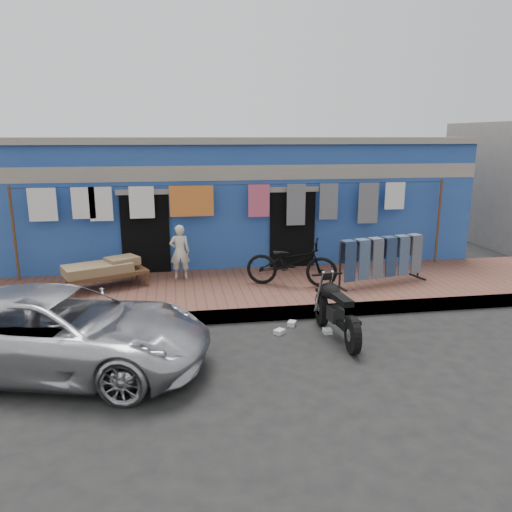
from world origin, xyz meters
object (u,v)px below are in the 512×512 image
Objects in this scene: seated_person at (180,252)px; bicycle at (292,257)px; jeans_rack at (381,260)px; motorcycle at (337,309)px; charpoy at (107,274)px; car at (60,330)px.

bicycle is (2.35, -0.93, 0.01)m from seated_person.
seated_person is 0.55× the size of jeans_rack.
jeans_rack is (1.73, 2.24, 0.25)m from motorcycle.
jeans_rack reaches higher than charpoy.
motorcycle is 0.74× the size of jeans_rack.
car is at bearing 63.48° from seated_person.
jeans_rack is (4.32, -1.05, -0.09)m from seated_person.
bicycle is 2.39m from motorcycle.
bicycle reaches higher than motorcycle.
car reaches higher than charpoy.
bicycle is 1.17× the size of motorcycle.
bicycle is at bearing -7.06° from charpoy.
charpoy is at bearing 103.09° from bicycle.
jeans_rack is at bearing 165.29° from seated_person.
car is at bearing -155.93° from jeans_rack.
jeans_rack is at bearing -73.35° from bicycle.
car is at bearing -179.72° from motorcycle.
bicycle reaches higher than seated_person.
charpoy is 0.86× the size of jeans_rack.
car is 4.42m from motorcycle.
seated_person is at bearing -10.94° from car.
jeans_rack is (5.87, -0.60, 0.23)m from charpoy.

